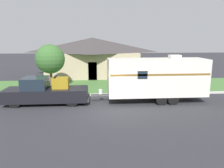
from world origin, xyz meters
name	(u,v)px	position (x,y,z in m)	size (l,w,h in m)	color
ground_plane	(108,109)	(0.00, 0.00, 0.00)	(120.00, 120.00, 0.00)	#2D2D33
curb_strip	(105,95)	(0.00, 3.75, 0.07)	(80.00, 0.30, 0.14)	beige
lawn_strip	(104,86)	(0.00, 7.40, 0.01)	(80.00, 7.00, 0.03)	#477538
house_across_street	(93,56)	(-1.14, 13.77, 2.51)	(11.91, 6.60, 4.84)	tan
pickup_truck	(46,92)	(-4.47, 1.68, 0.87)	(6.09, 2.01, 2.06)	black
travel_trailer	(157,77)	(3.75, 1.68, 1.88)	(8.55, 2.25, 3.52)	black
mailbox	(61,82)	(-3.78, 4.42, 1.07)	(0.48, 0.20, 1.39)	brown
tree_in_yard	(50,59)	(-5.00, 6.59, 2.84)	(2.72, 2.72, 4.21)	brown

